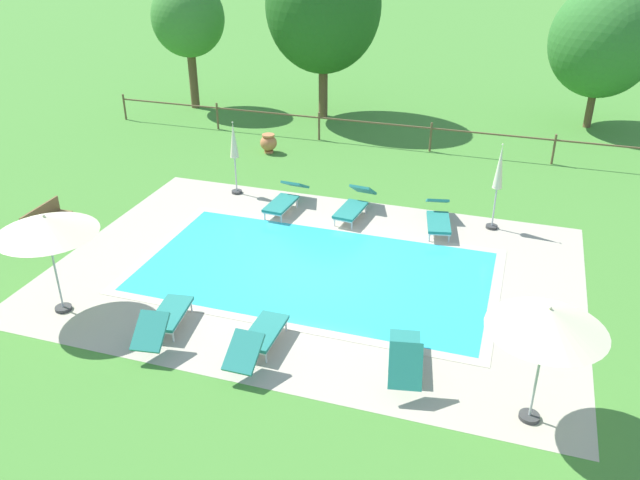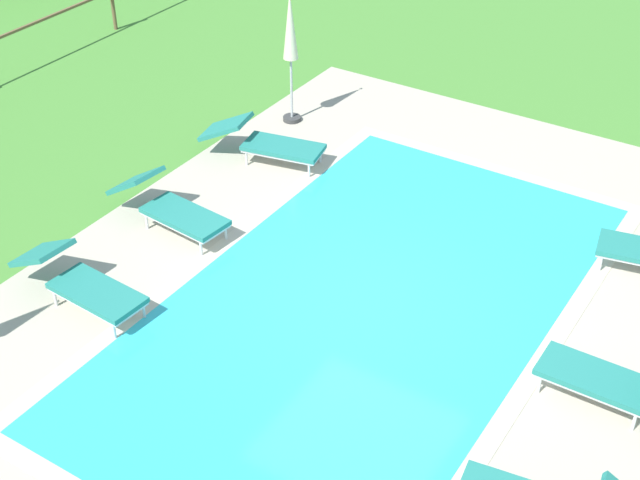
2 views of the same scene
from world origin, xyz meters
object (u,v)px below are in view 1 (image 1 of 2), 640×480
(sun_lounger_north_near_steps, at_px, (438,216))
(sun_lounger_north_end, at_px, (165,318))
(terracotta_urn_near_fence, at_px, (269,143))
(patio_umbrella_open_foreground, at_px, (46,225))
(tree_west_mid, at_px, (188,18))
(tree_centre, at_px, (603,41))
(patio_umbrella_closed_row_mid_west, at_px, (499,174))
(sun_lounger_south_near_corner, at_px, (405,356))
(tree_far_west, at_px, (323,6))
(sun_lounger_north_far, at_px, (285,198))
(wooden_bench_lawn_side, at_px, (46,221))
(sun_lounger_north_mid, at_px, (259,338))
(patio_umbrella_closed_row_west, at_px, (234,146))
(sun_lounger_south_far, at_px, (354,204))
(patio_umbrella_open_by_bench, at_px, (548,320))

(sun_lounger_north_near_steps, xyz_separation_m, sun_lounger_north_end, (-4.59, -6.66, 0.01))
(terracotta_urn_near_fence, bearing_deg, sun_lounger_north_end, -79.17)
(patio_umbrella_open_foreground, height_order, tree_west_mid, tree_west_mid)
(sun_lounger_north_near_steps, distance_m, tree_centre, 12.07)
(patio_umbrella_closed_row_mid_west, bearing_deg, tree_centre, 74.86)
(sun_lounger_south_near_corner, bearing_deg, patio_umbrella_closed_row_mid_west, 81.21)
(sun_lounger_north_near_steps, xyz_separation_m, tree_far_west, (-6.17, 9.06, 4.03))
(sun_lounger_north_far, relative_size, tree_west_mid, 0.39)
(sun_lounger_north_end, height_order, wooden_bench_lawn_side, wooden_bench_lawn_side)
(tree_far_west, bearing_deg, sun_lounger_north_end, -84.22)
(sun_lounger_north_end, relative_size, sun_lounger_south_near_corner, 1.09)
(sun_lounger_north_near_steps, height_order, tree_centre, tree_centre)
(sun_lounger_north_mid, relative_size, sun_lounger_south_near_corner, 1.07)
(patio_umbrella_closed_row_west, bearing_deg, sun_lounger_north_near_steps, -4.82)
(patio_umbrella_open_foreground, height_order, tree_centre, tree_centre)
(sun_lounger_north_far, bearing_deg, patio_umbrella_closed_row_mid_west, 6.03)
(sun_lounger_north_mid, height_order, sun_lounger_south_far, sun_lounger_south_far)
(sun_lounger_north_far, xyz_separation_m, wooden_bench_lawn_side, (-5.39, -3.57, 0.11))
(sun_lounger_south_far, height_order, tree_far_west, tree_far_west)
(patio_umbrella_closed_row_mid_west, bearing_deg, patio_umbrella_open_by_bench, -80.41)
(sun_lounger_north_near_steps, xyz_separation_m, tree_west_mid, (-11.86, 8.63, 3.35))
(tree_centre, bearing_deg, sun_lounger_north_mid, -111.01)
(terracotta_urn_near_fence, xyz_separation_m, tree_far_west, (0.49, 4.84, 4.01))
(sun_lounger_south_far, height_order, patio_umbrella_open_foreground, patio_umbrella_open_foreground)
(tree_far_west, bearing_deg, patio_umbrella_open_by_bench, -61.07)
(patio_umbrella_open_foreground, bearing_deg, tree_far_west, 86.33)
(sun_lounger_north_mid, xyz_separation_m, tree_centre, (6.74, 17.56, 2.97))
(patio_umbrella_closed_row_mid_west, bearing_deg, wooden_bench_lawn_side, -159.51)
(tree_west_mid, bearing_deg, tree_far_west, 4.28)
(patio_umbrella_closed_row_west, relative_size, patio_umbrella_closed_row_mid_west, 0.93)
(sun_lounger_north_far, bearing_deg, tree_far_west, 100.98)
(sun_lounger_north_end, height_order, tree_west_mid, tree_west_mid)
(sun_lounger_north_near_steps, xyz_separation_m, tree_centre, (4.25, 10.89, 2.98))
(sun_lounger_north_near_steps, height_order, wooden_bench_lawn_side, wooden_bench_lawn_side)
(sun_lounger_north_mid, relative_size, sun_lounger_north_far, 0.97)
(tree_west_mid, bearing_deg, sun_lounger_north_near_steps, -36.04)
(patio_umbrella_open_by_bench, relative_size, patio_umbrella_closed_row_mid_west, 0.95)
(patio_umbrella_closed_row_mid_west, height_order, terracotta_urn_near_fence, patio_umbrella_closed_row_mid_west)
(sun_lounger_north_end, distance_m, sun_lounger_south_near_corner, 4.95)
(sun_lounger_north_mid, distance_m, sun_lounger_north_end, 2.09)
(sun_lounger_north_far, bearing_deg, patio_umbrella_open_foreground, -113.51)
(patio_umbrella_open_by_bench, xyz_separation_m, terracotta_urn_near_fence, (-9.34, 11.18, -1.69))
(patio_umbrella_open_foreground, distance_m, patio_umbrella_open_by_bench, 9.86)
(tree_west_mid, relative_size, tree_centre, 0.97)
(sun_lounger_north_end, height_order, sun_lounger_south_near_corner, sun_lounger_south_near_corner)
(sun_lounger_south_far, xyz_separation_m, tree_west_mid, (-9.49, 8.60, 3.34))
(patio_umbrella_closed_row_mid_west, bearing_deg, sun_lounger_north_far, -173.97)
(sun_lounger_south_near_corner, bearing_deg, sun_lounger_north_far, 127.24)
(patio_umbrella_open_by_bench, height_order, tree_west_mid, tree_west_mid)
(sun_lounger_north_mid, distance_m, patio_umbrella_closed_row_west, 8.19)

